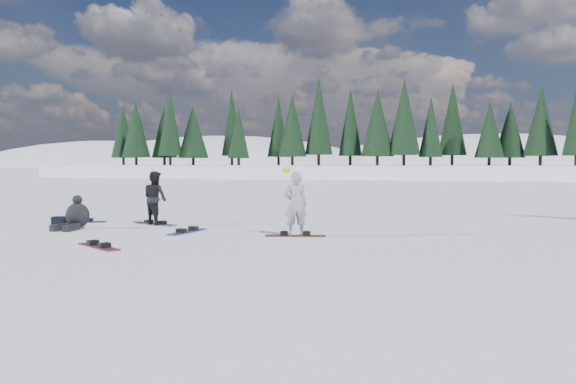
# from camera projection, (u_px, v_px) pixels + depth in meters

# --- Properties ---
(ground) EXTENTS (420.00, 420.00, 0.00)m
(ground) POSITION_uv_depth(u_px,v_px,m) (224.00, 239.00, 13.41)
(ground) COLOR white
(ground) RESTS_ON ground
(alpine_backdrop) EXTENTS (412.50, 227.00, 53.20)m
(alpine_backdrop) POSITION_uv_depth(u_px,v_px,m) (396.00, 207.00, 199.17)
(alpine_backdrop) COLOR white
(alpine_backdrop) RESTS_ON ground
(snowboarder_woman) EXTENTS (0.69, 0.57, 1.75)m
(snowboarder_woman) POSITION_uv_depth(u_px,v_px,m) (295.00, 204.00, 13.86)
(snowboarder_woman) COLOR #959599
(snowboarder_woman) RESTS_ON ground
(snowboarder_man) EXTENTS (0.95, 0.88, 1.58)m
(snowboarder_man) POSITION_uv_depth(u_px,v_px,m) (155.00, 198.00, 16.51)
(snowboarder_man) COLOR black
(snowboarder_man) RESTS_ON ground
(seated_rider) EXTENTS (0.69, 1.11, 0.93)m
(seated_rider) POSITION_uv_depth(u_px,v_px,m) (76.00, 216.00, 15.49)
(seated_rider) COLOR black
(seated_rider) RESTS_ON ground
(gear_bag) EXTENTS (0.51, 0.41, 0.30)m
(gear_bag) POSITION_uv_depth(u_px,v_px,m) (61.00, 222.00, 15.94)
(gear_bag) COLOR black
(gear_bag) RESTS_ON ground
(snowboard_woman) EXTENTS (1.52, 0.62, 0.03)m
(snowboard_woman) POSITION_uv_depth(u_px,v_px,m) (295.00, 236.00, 13.90)
(snowboard_woman) COLOR maroon
(snowboard_woman) RESTS_ON ground
(snowboard_man) EXTENTS (1.51, 0.72, 0.03)m
(snowboard_man) POSITION_uv_depth(u_px,v_px,m) (155.00, 224.00, 16.55)
(snowboard_man) COLOR #155C77
(snowboard_man) RESTS_ON ground
(snowboard_loose_a) EXTENTS (0.49, 1.52, 0.03)m
(snowboard_loose_a) POSITION_uv_depth(u_px,v_px,m) (187.00, 232.00, 14.71)
(snowboard_loose_a) COLOR navy
(snowboard_loose_a) RESTS_ON ground
(snowboard_loose_c) EXTENTS (1.46, 0.93, 0.03)m
(snowboard_loose_c) POSITION_uv_depth(u_px,v_px,m) (80.00, 222.00, 17.09)
(snowboard_loose_c) COLOR navy
(snowboard_loose_c) RESTS_ON ground
(snowboard_loose_b) EXTENTS (1.43, 1.01, 0.03)m
(snowboard_loose_b) POSITION_uv_depth(u_px,v_px,m) (99.00, 247.00, 12.10)
(snowboard_loose_b) COLOR maroon
(snowboard_loose_b) RESTS_ON ground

